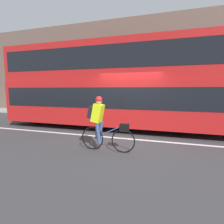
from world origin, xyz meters
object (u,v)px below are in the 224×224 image
(bus, at_px, (112,83))
(cyclist_on_bike, at_px, (102,122))
(trash_bin, at_px, (180,110))
(street_sign_post, at_px, (169,95))

(bus, distance_m, cyclist_on_bike, 3.47)
(trash_bin, bearing_deg, cyclist_on_bike, -111.77)
(bus, bearing_deg, cyclist_on_bike, -77.94)
(trash_bin, relative_size, street_sign_post, 0.39)
(street_sign_post, bearing_deg, bus, -127.17)
(trash_bin, distance_m, street_sign_post, 1.16)
(bus, relative_size, cyclist_on_bike, 6.13)
(cyclist_on_bike, relative_size, street_sign_post, 0.67)
(bus, relative_size, street_sign_post, 4.08)
(street_sign_post, bearing_deg, trash_bin, 0.51)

